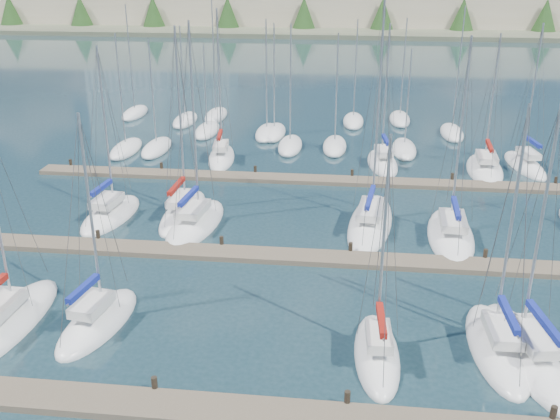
# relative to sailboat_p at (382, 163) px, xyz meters

# --- Properties ---
(ground) EXTENTS (400.00, 400.00, 0.00)m
(ground) POSITION_rel_sailboat_p_xyz_m (-6.62, 24.94, -0.19)
(ground) COLOR #223B44
(ground) RESTS_ON ground
(dock_near) EXTENTS (44.00, 1.93, 1.10)m
(dock_near) POSITION_rel_sailboat_p_xyz_m (-6.62, -33.04, -0.03)
(dock_near) COLOR #6B5E4C
(dock_near) RESTS_ON ground
(dock_mid) EXTENTS (44.00, 1.93, 1.10)m
(dock_mid) POSITION_rel_sailboat_p_xyz_m (-6.62, -19.04, -0.03)
(dock_mid) COLOR #6B5E4C
(dock_mid) RESTS_ON ground
(dock_far) EXTENTS (44.00, 1.93, 1.10)m
(dock_far) POSITION_rel_sailboat_p_xyz_m (-6.62, -5.04, -0.03)
(dock_far) COLOR #6B5E4C
(dock_far) RESTS_ON ground
(sailboat_p) EXTENTS (3.19, 7.56, 12.64)m
(sailboat_p) POSITION_rel_sailboat_p_xyz_m (0.00, 0.00, 0.00)
(sailboat_p) COLOR white
(sailboat_p) RESTS_ON ground
(sailboat_q) EXTENTS (3.52, 8.47, 12.03)m
(sailboat_q) POSITION_rel_sailboat_p_xyz_m (8.57, -0.73, -0.02)
(sailboat_q) COLOR white
(sailboat_q) RESTS_ON ground
(sailboat_b) EXTENTS (3.08, 8.98, 12.24)m
(sailboat_b) POSITION_rel_sailboat_p_xyz_m (-19.45, -27.99, -0.02)
(sailboat_b) COLOR white
(sailboat_b) RESTS_ON ground
(sailboat_n) EXTENTS (3.16, 7.75, 13.69)m
(sailboat_n) POSITION_rel_sailboat_p_xyz_m (-14.31, -0.07, 0.01)
(sailboat_n) COLOR white
(sailboat_n) RESTS_ON ground
(sailboat_j) EXTENTS (3.76, 8.68, 14.10)m
(sailboat_j) POSITION_rel_sailboat_p_xyz_m (-13.11, -14.77, -0.01)
(sailboat_j) COLOR white
(sailboat_j) RESTS_ON ground
(sailboat_f) EXTENTS (3.66, 8.90, 12.41)m
(sailboat_f) POSITION_rel_sailboat_p_xyz_m (5.50, -27.64, -0.01)
(sailboat_f) COLOR white
(sailboat_f) RESTS_ON ground
(sailboat_k) EXTENTS (4.11, 10.70, 15.50)m
(sailboat_k) POSITION_rel_sailboat_p_xyz_m (-1.31, -13.37, -0.00)
(sailboat_k) COLOR white
(sailboat_k) RESTS_ON ground
(sailboat_i) EXTENTS (2.63, 8.37, 13.61)m
(sailboat_i) POSITION_rel_sailboat_p_xyz_m (-14.45, -13.01, 0.01)
(sailboat_i) COLOR white
(sailboat_i) RESTS_ON ground
(sailboat_l) EXTENTS (3.38, 9.08, 13.44)m
(sailboat_l) POSITION_rel_sailboat_p_xyz_m (3.84, -14.78, -0.01)
(sailboat_l) COLOR white
(sailboat_l) RESTS_ON ground
(sailboat_e) EXTENTS (2.66, 7.65, 12.24)m
(sailboat_e) POSITION_rel_sailboat_p_xyz_m (4.25, -27.34, -0.00)
(sailboat_e) COLOR white
(sailboat_e) RESTS_ON ground
(sailboat_c) EXTENTS (3.41, 6.90, 11.36)m
(sailboat_c) POSITION_rel_sailboat_p_xyz_m (-15.02, -27.37, -0.00)
(sailboat_c) COLOR white
(sailboat_c) RESTS_ON ground
(sailboat_d) EXTENTS (2.31, 6.64, 11.13)m
(sailboat_d) POSITION_rel_sailboat_p_xyz_m (-1.31, -28.51, 0.01)
(sailboat_d) COLOR white
(sailboat_d) RESTS_ON ground
(sailboat_r) EXTENTS (3.26, 7.90, 12.72)m
(sailboat_r) POSITION_rel_sailboat_p_xyz_m (12.23, 0.72, 0.01)
(sailboat_r) COLOR white
(sailboat_r) RESTS_ON ground
(sailboat_h) EXTENTS (3.44, 7.53, 12.44)m
(sailboat_h) POSITION_rel_sailboat_p_xyz_m (-19.37, -14.02, -0.01)
(sailboat_h) COLOR white
(sailboat_h) RESTS_ON ground
(distant_boats) EXTENTS (36.93, 20.75, 13.30)m
(distant_boats) POSITION_rel_sailboat_p_xyz_m (-10.96, 8.71, 0.11)
(distant_boats) COLOR #9EA0A5
(distant_boats) RESTS_ON ground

